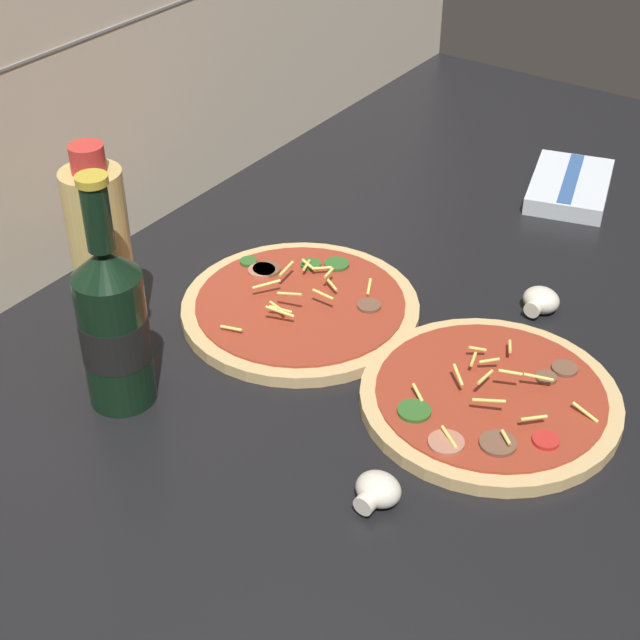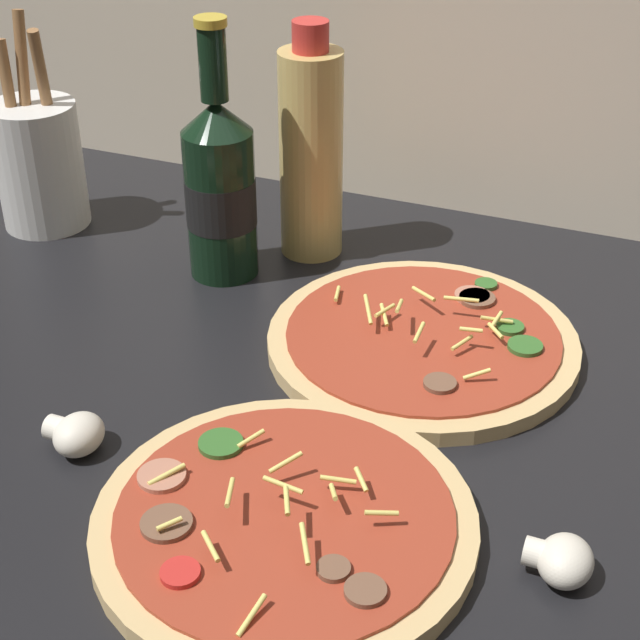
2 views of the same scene
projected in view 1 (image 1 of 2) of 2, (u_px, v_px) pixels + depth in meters
The scene contains 9 objects.
counter_slab at pixel (439, 351), 110.77cm from camera, with size 160.00×90.00×2.50cm.
tile_backsplash at pixel (119, 23), 115.40cm from camera, with size 160.00×1.13×60.00cm.
pizza_near at pixel (490, 399), 100.62cm from camera, with size 26.88×26.88×4.67cm.
pizza_far at pixel (300, 307), 114.21cm from camera, with size 27.75×27.75×4.58cm.
beer_bottle at pixel (113, 324), 96.81cm from camera, with size 6.98×6.98×25.66cm.
oil_bottle at pixel (102, 258), 103.69cm from camera, with size 6.44×6.44×24.08cm.
mushroom_left at pixel (540, 301), 114.08cm from camera, with size 4.56×4.34×3.04cm.
mushroom_right at pixel (377, 491), 89.01cm from camera, with size 4.61×4.39×3.07cm.
dish_towel at pixel (570, 186), 138.08cm from camera, with size 18.62×14.56×2.56cm.
Camera 1 is at (-80.12, -39.52, 68.22)cm, focal length 55.00 mm.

